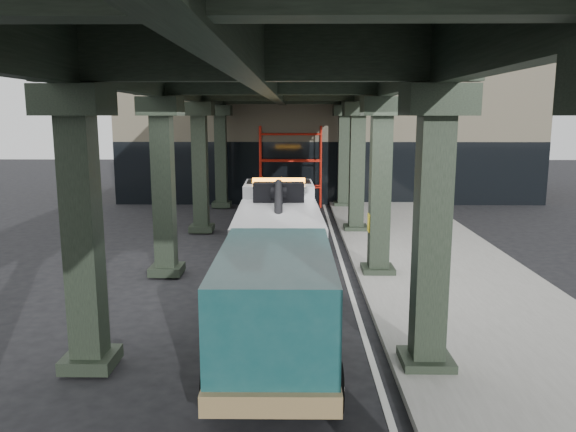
{
  "coord_description": "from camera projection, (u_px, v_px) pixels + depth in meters",
  "views": [
    {
      "loc": [
        0.28,
        -13.41,
        4.5
      ],
      "look_at": [
        0.05,
        2.21,
        1.7
      ],
      "focal_mm": 35.0,
      "sensor_mm": 36.0,
      "label": 1
    }
  ],
  "objects": [
    {
      "name": "lane_stripe",
      "position": [
        346.0,
        276.0,
        15.94
      ],
      "size": [
        0.12,
        38.0,
        0.01
      ],
      "primitive_type": "cube",
      "color": "silver",
      "rests_on": "ground"
    },
    {
      "name": "tow_truck",
      "position": [
        279.0,
        225.0,
        16.72
      ],
      "size": [
        2.6,
        8.1,
        2.63
      ],
      "rotation": [
        0.0,
        0.0,
        0.03
      ],
      "color": "black",
      "rests_on": "ground"
    },
    {
      "name": "ground",
      "position": [
        285.0,
        299.0,
        14.0
      ],
      "size": [
        90.0,
        90.0,
        0.0
      ],
      "primitive_type": "plane",
      "color": "black",
      "rests_on": "ground"
    },
    {
      "name": "sidewalk",
      "position": [
        445.0,
        274.0,
        15.89
      ],
      "size": [
        5.0,
        40.0,
        0.15
      ],
      "primitive_type": "cube",
      "color": "gray",
      "rests_on": "ground"
    },
    {
      "name": "viaduct",
      "position": [
        271.0,
        79.0,
        15.01
      ],
      "size": [
        7.4,
        32.0,
        6.4
      ],
      "color": "black",
      "rests_on": "ground"
    },
    {
      "name": "towed_van",
      "position": [
        276.0,
        302.0,
        10.15
      ],
      "size": [
        2.2,
        5.39,
        2.18
      ],
      "rotation": [
        0.0,
        0.0,
        0.01
      ],
      "color": "#124042",
      "rests_on": "ground"
    },
    {
      "name": "scaffolding",
      "position": [
        291.0,
        164.0,
        28.04
      ],
      "size": [
        3.08,
        0.88,
        4.0
      ],
      "color": "red",
      "rests_on": "ground"
    },
    {
      "name": "building",
      "position": [
        326.0,
        124.0,
        32.95
      ],
      "size": [
        22.0,
        10.0,
        8.0
      ],
      "primitive_type": "cube",
      "color": "#C6B793",
      "rests_on": "ground"
    }
  ]
}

